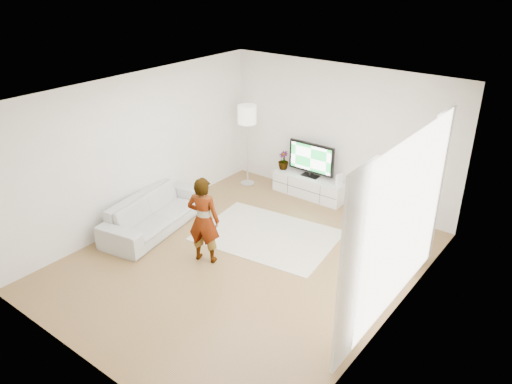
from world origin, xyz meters
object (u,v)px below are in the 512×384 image
Objects in this scene: player at (204,220)px; floor_lamp at (247,118)px; media_console at (309,186)px; rug at (267,235)px; television at (311,159)px; sofa at (155,213)px.

floor_lamp is at bearing -83.46° from player.
media_console is at bearing -110.02° from player.
floor_lamp reaches higher than rug.
floor_lamp is (-1.42, -0.32, 0.67)m from television.
television is 3.19m from player.
player is (-0.35, -1.27, 0.75)m from rug.
media_console is at bearing -90.00° from television.
rug is 1.61× the size of player.
floor_lamp reaches higher than sofa.
floor_lamp is at bearing 137.26° from rug.
floor_lamp reaches higher than player.
player is 0.67× the size of sofa.
television is (0.00, 0.03, 0.61)m from media_console.
sofa is at bearing -117.30° from television.
player is 3.26m from floor_lamp.
media_console is 1.52× the size of television.
floor_lamp reaches higher than television.
player is 0.84× the size of floor_lamp.
rug is at bearing -124.28° from player.
player is at bearing -90.94° from television.
floor_lamp is (-1.72, 1.59, 1.50)m from rug.
media_console is 3.20m from player.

